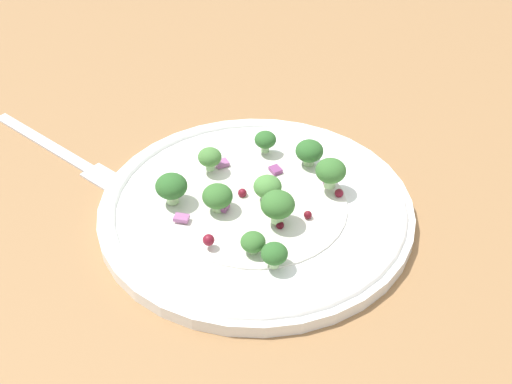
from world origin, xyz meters
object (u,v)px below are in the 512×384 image
Objects in this scene: plate at (256,208)px; broccoli_floret_2 at (265,140)px; fork at (61,151)px; broccoli_floret_1 at (268,187)px; broccoli_floret_0 at (331,171)px.

broccoli_floret_2 is at bearing 58.22° from plate.
plate is at bearing -50.80° from fork.
fork is (-13.96, 17.11, -0.61)cm from plate.
broccoli_floret_1 is (1.18, 0.09, 1.92)cm from plate.
broccoli_floret_2 is at bearing 65.93° from broccoli_floret_1.
broccoli_floret_2 is (4.09, 6.61, 2.08)cm from plate.
plate is 8.05cm from broccoli_floret_2.
broccoli_floret_0 is 5.90cm from broccoli_floret_1.
broccoli_floret_0 is at bearing -9.62° from plate.
fork is at bearing 129.20° from plate.
broccoli_floret_1 is 0.15× the size of fork.
broccoli_floret_1 is at bearing 4.44° from plate.
plate is 13.17× the size of broccoli_floret_2.
broccoli_floret_0 is (6.89, -1.17, 2.72)cm from plate.
fork is (-20.85, 18.28, -3.33)cm from broccoli_floret_0.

